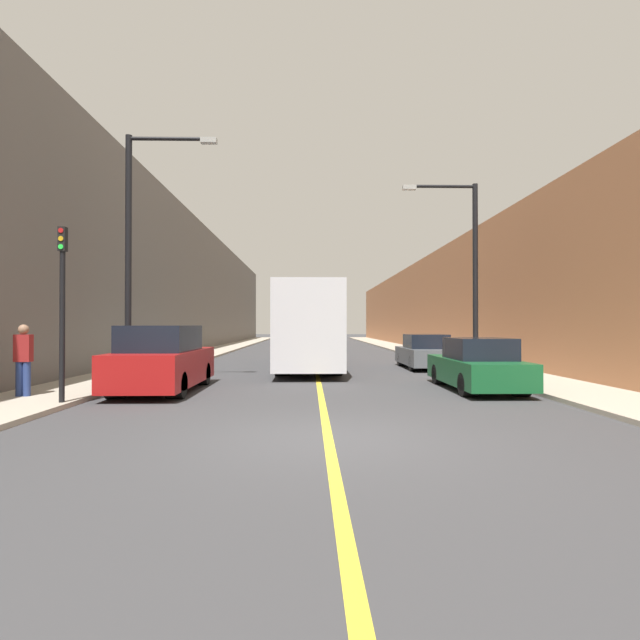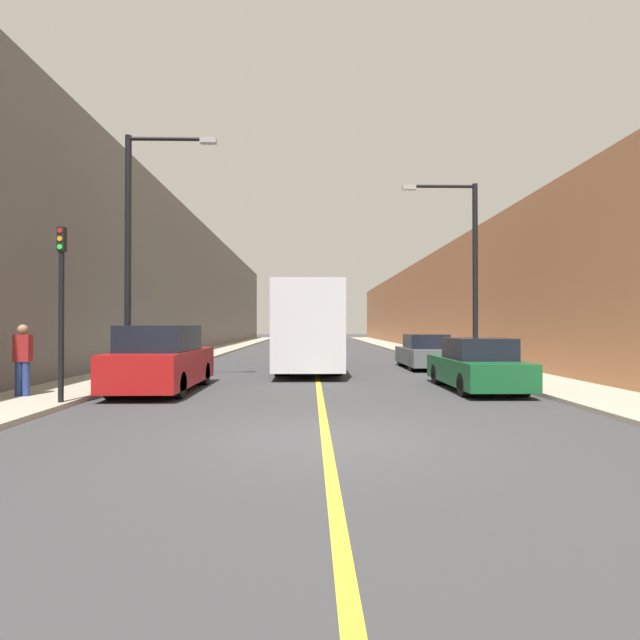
# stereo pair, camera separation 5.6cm
# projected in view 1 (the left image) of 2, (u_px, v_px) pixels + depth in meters

# --- Properties ---
(ground_plane) EXTENTS (200.00, 200.00, 0.00)m
(ground_plane) POSITION_uv_depth(u_px,v_px,m) (328.00, 438.00, 8.08)
(ground_plane) COLOR #38383A
(sidewalk_left) EXTENTS (2.55, 72.00, 0.11)m
(sidewalk_left) POSITION_uv_depth(u_px,v_px,m) (222.00, 349.00, 37.92)
(sidewalk_left) COLOR #A89E8C
(sidewalk_left) RESTS_ON ground
(sidewalk_right) EXTENTS (2.55, 72.00, 0.11)m
(sidewalk_right) POSITION_uv_depth(u_px,v_px,m) (403.00, 349.00, 38.22)
(sidewalk_right) COLOR #A89E8C
(sidewalk_right) RESTS_ON ground
(building_row_left) EXTENTS (4.00, 72.00, 9.44)m
(building_row_left) POSITION_uv_depth(u_px,v_px,m) (179.00, 288.00, 37.90)
(building_row_left) COLOR #66605B
(building_row_left) RESTS_ON ground
(building_row_right) EXTENTS (4.00, 72.00, 6.89)m
(building_row_right) POSITION_uv_depth(u_px,v_px,m) (446.00, 305.00, 38.34)
(building_row_right) COLOR #B2724C
(building_row_right) RESTS_ON ground
(road_center_line) EXTENTS (0.16, 72.00, 0.01)m
(road_center_line) POSITION_uv_depth(u_px,v_px,m) (313.00, 350.00, 38.07)
(road_center_line) COLOR gold
(road_center_line) RESTS_ON ground
(bus) EXTENTS (2.45, 11.94, 3.39)m
(bus) POSITION_uv_depth(u_px,v_px,m) (309.00, 326.00, 21.94)
(bus) COLOR silver
(bus) RESTS_ON ground
(parked_suv_left) EXTENTS (1.91, 4.78, 1.83)m
(parked_suv_left) POSITION_uv_depth(u_px,v_px,m) (163.00, 361.00, 13.87)
(parked_suv_left) COLOR maroon
(parked_suv_left) RESTS_ON ground
(car_right_near) EXTENTS (1.75, 4.46, 1.48)m
(car_right_near) POSITION_uv_depth(u_px,v_px,m) (477.00, 366.00, 14.18)
(car_right_near) COLOR #145128
(car_right_near) RESTS_ON ground
(car_right_mid) EXTENTS (1.82, 4.22, 1.46)m
(car_right_mid) POSITION_uv_depth(u_px,v_px,m) (425.00, 353.00, 21.25)
(car_right_mid) COLOR #51565B
(car_right_mid) RESTS_ON ground
(street_lamp_left) EXTENTS (2.84, 0.24, 7.68)m
(street_lamp_left) POSITION_uv_depth(u_px,v_px,m) (137.00, 240.00, 15.56)
(street_lamp_left) COLOR black
(street_lamp_left) RESTS_ON sidewalk_left
(street_lamp_right) EXTENTS (2.84, 0.24, 7.07)m
(street_lamp_right) POSITION_uv_depth(u_px,v_px,m) (468.00, 263.00, 18.75)
(street_lamp_right) COLOR black
(street_lamp_right) RESTS_ON sidewalk_right
(traffic_light) EXTENTS (0.16, 0.18, 3.94)m
(traffic_light) POSITION_uv_depth(u_px,v_px,m) (62.00, 306.00, 11.18)
(traffic_light) COLOR black
(traffic_light) RESTS_ON sidewalk_left
(pedestrian) EXTENTS (0.38, 0.24, 1.75)m
(pedestrian) POSITION_uv_depth(u_px,v_px,m) (23.00, 359.00, 12.15)
(pedestrian) COLOR navy
(pedestrian) RESTS_ON sidewalk_left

